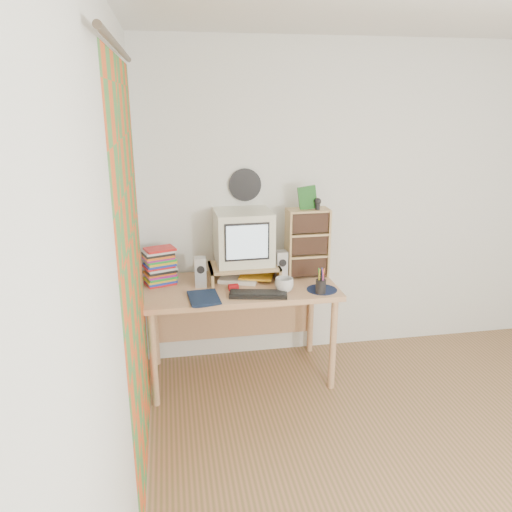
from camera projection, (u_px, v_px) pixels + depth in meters
name	position (u px, v px, depth m)	size (l,w,h in m)	color
floor	(460.00, 487.00, 2.77)	(3.50, 3.50, 0.00)	#9C6849
back_wall	(358.00, 203.00, 4.04)	(3.50, 3.50, 0.00)	white
left_wall	(116.00, 300.00, 2.10)	(3.50, 3.50, 0.00)	white
curtain	(134.00, 282.00, 2.59)	(2.20, 2.20, 0.00)	#D34F1D
wall_disc	(245.00, 185.00, 3.81)	(0.25, 0.25, 0.02)	black
desk	(238.00, 299.00, 3.77)	(1.40, 0.70, 0.75)	tan
monitor_riser	(244.00, 268.00, 3.74)	(0.52, 0.30, 0.12)	tan
crt_monitor	(244.00, 238.00, 3.72)	(0.42, 0.42, 0.40)	silver
speaker_left	(200.00, 272.00, 3.61)	(0.08, 0.08, 0.22)	silver
speaker_right	(281.00, 265.00, 3.76)	(0.08, 0.08, 0.22)	silver
keyboard	(258.00, 294.00, 3.46)	(0.40, 0.13, 0.03)	black
dvd_stack	(160.00, 265.00, 3.64)	(0.21, 0.15, 0.29)	brown
cd_rack	(307.00, 243.00, 3.79)	(0.32, 0.17, 0.53)	tan
mug	(284.00, 285.00, 3.52)	(0.13, 0.13, 0.10)	silver
diary	(189.00, 298.00, 3.37)	(0.25, 0.18, 0.05)	#0F1D39
mousepad	(322.00, 290.00, 3.57)	(0.22, 0.22, 0.00)	black
pen_cup	(321.00, 284.00, 3.49)	(0.07, 0.07, 0.14)	black
papers	(246.00, 278.00, 3.76)	(0.28, 0.21, 0.04)	silver
red_box	(234.00, 287.00, 3.57)	(0.07, 0.04, 0.04)	red
game_box	(307.00, 198.00, 3.68)	(0.13, 0.03, 0.17)	#185418
webcam	(318.00, 204.00, 3.67)	(0.05, 0.05, 0.09)	black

